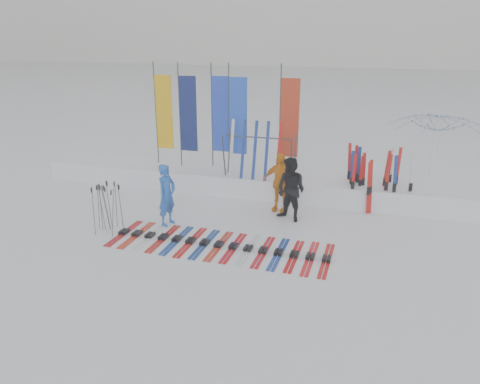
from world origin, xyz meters
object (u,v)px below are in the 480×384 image
(person_blue, at_px, (167,195))
(ski_rack, at_px, (259,151))
(tent_canopy, at_px, (434,155))
(person_black, at_px, (291,190))
(person_yellow, at_px, (280,182))
(ski_row, at_px, (219,245))

(person_blue, distance_m, ski_rack, 3.27)
(person_blue, bearing_deg, tent_canopy, -44.43)
(person_black, xyz_separation_m, tent_canopy, (3.59, 3.11, 0.44))
(person_yellow, xyz_separation_m, ski_rack, (-0.84, 0.99, 0.57))
(person_black, xyz_separation_m, ski_rack, (-1.26, 1.57, 0.55))
(tent_canopy, xyz_separation_m, ski_rack, (-4.85, -1.54, 0.12))
(person_yellow, height_order, tent_canopy, tent_canopy)
(person_blue, relative_size, tent_canopy, 0.56)
(ski_row, bearing_deg, person_yellow, 72.90)
(ski_rack, bearing_deg, ski_row, -89.41)
(person_yellow, distance_m, ski_rack, 1.42)
(ski_row, distance_m, ski_rack, 3.85)
(person_yellow, height_order, ski_row, person_yellow)
(person_black, height_order, tent_canopy, tent_canopy)
(person_black, height_order, person_yellow, person_black)
(person_black, height_order, ski_row, person_black)
(person_blue, xyz_separation_m, tent_canopy, (6.49, 4.30, 0.48))
(tent_canopy, distance_m, ski_row, 7.15)
(person_blue, bearing_deg, person_yellow, -42.35)
(ski_rack, bearing_deg, person_black, -51.35)
(ski_row, xyz_separation_m, ski_rack, (-0.04, 3.61, 1.35))
(ski_rack, bearing_deg, tent_canopy, 17.57)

